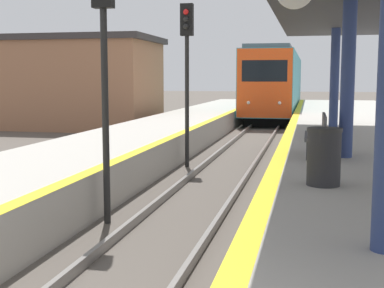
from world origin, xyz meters
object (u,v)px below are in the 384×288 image
signal_mid (187,54)px  signal_near (104,39)px  trash_bin (324,157)px  train (277,83)px  bench (318,134)px

signal_mid → signal_near: bearing=-90.3°
signal_near → signal_mid: same height
signal_mid → trash_bin: size_ratio=5.07×
train → signal_near: 28.90m
signal_near → train: bearing=87.5°
train → trash_bin: 29.11m
train → signal_near: signal_near is taller
trash_bin → bench: size_ratio=0.55×
train → signal_mid: signal_mid is taller
trash_bin → bench: bearing=90.8°
train → signal_mid: size_ratio=4.58×
bench → train: bearing=95.5°
signal_near → bench: signal_near is taller
signal_near → bench: (3.71, 3.14, -1.89)m
train → trash_bin: bearing=-85.1°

